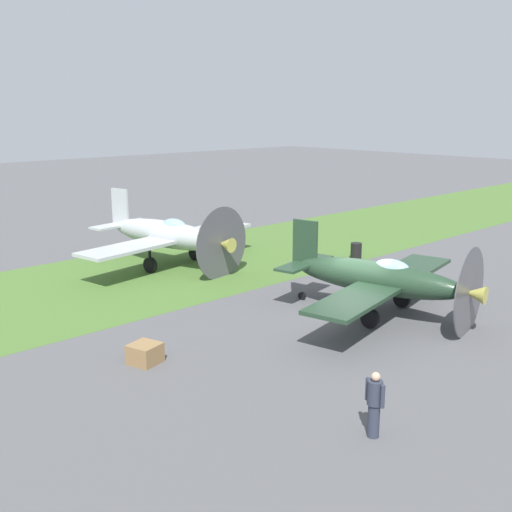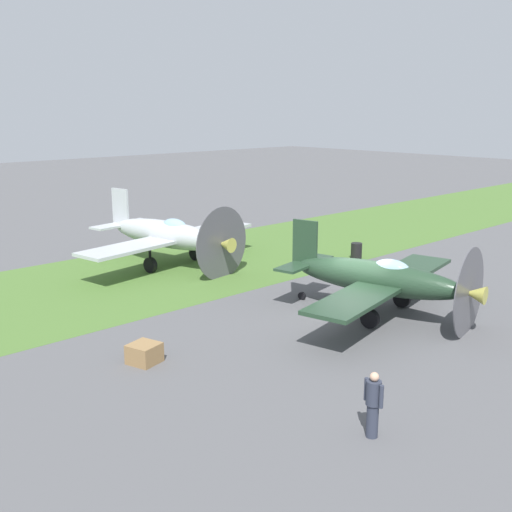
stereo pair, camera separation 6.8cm
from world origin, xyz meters
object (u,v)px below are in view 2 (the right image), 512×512
(ground_crew_chief, at_px, (373,403))
(supply_crate, at_px, (144,353))
(airplane_wingman, at_px, (168,234))
(airplane_lead, at_px, (380,278))
(fuel_drum, at_px, (356,251))

(ground_crew_chief, distance_m, supply_crate, 8.00)
(airplane_wingman, relative_size, supply_crate, 12.24)
(airplane_lead, distance_m, supply_crate, 9.75)
(supply_crate, bearing_deg, airplane_wingman, -128.49)
(fuel_drum, relative_size, supply_crate, 1.00)
(airplane_lead, relative_size, supply_crate, 11.41)
(ground_crew_chief, bearing_deg, supply_crate, 20.57)
(airplane_wingman, height_order, ground_crew_chief, airplane_wingman)
(airplane_lead, height_order, airplane_wingman, airplane_wingman)
(ground_crew_chief, xyz_separation_m, fuel_drum, (-14.58, -11.95, -0.46))
(airplane_lead, relative_size, fuel_drum, 11.41)
(ground_crew_chief, relative_size, fuel_drum, 1.92)
(ground_crew_chief, height_order, supply_crate, ground_crew_chief)
(airplane_lead, bearing_deg, fuel_drum, -148.29)
(airplane_lead, bearing_deg, airplane_wingman, -95.21)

